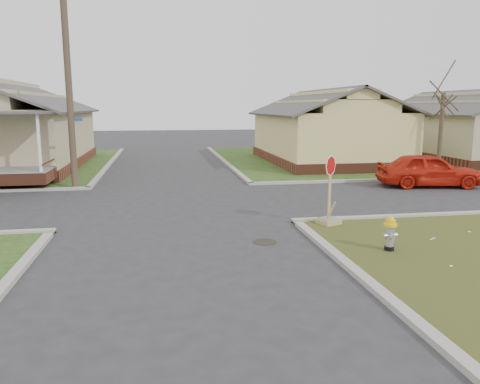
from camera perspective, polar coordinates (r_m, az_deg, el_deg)
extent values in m
plane|color=#2B2B2E|center=(12.75, -7.22, -5.92)|extent=(120.00, 120.00, 0.00)
cube|color=#243F16|center=(37.83, 26.87, 3.92)|extent=(37.00, 19.00, 0.05)
cylinder|color=black|center=(12.55, 3.03, -6.09)|extent=(0.64, 0.64, 0.01)
cube|color=brown|center=(30.75, 10.30, 4.15)|extent=(7.20, 11.20, 0.60)
cube|color=#E9D589|center=(30.62, 10.40, 7.13)|extent=(7.00, 11.00, 2.60)
cube|color=brown|center=(35.43, 25.73, 4.09)|extent=(7.20, 11.20, 0.60)
cube|color=#C2B58C|center=(35.32, 25.93, 6.67)|extent=(7.00, 11.00, 2.60)
cylinder|color=#463528|center=(21.48, -20.16, 12.28)|extent=(0.28, 0.28, 9.00)
cylinder|color=#463528|center=(26.73, 23.26, 6.54)|extent=(0.22, 0.22, 4.20)
cylinder|color=black|center=(12.24, 17.72, -6.53)|extent=(0.24, 0.24, 0.11)
cylinder|color=#ACACB1|center=(12.16, 17.80, -5.16)|extent=(0.21, 0.21, 0.50)
sphere|color=#ACACB1|center=(12.10, 17.86, -4.03)|extent=(0.21, 0.21, 0.21)
cylinder|color=yellow|center=(12.09, 17.88, -3.83)|extent=(0.32, 0.32, 0.06)
cylinder|color=yellow|center=(12.07, 17.90, -3.48)|extent=(0.24, 0.24, 0.11)
sphere|color=yellow|center=(12.05, 17.91, -3.18)|extent=(0.16, 0.16, 0.16)
cube|color=#9D8655|center=(14.48, 10.73, -3.54)|extent=(0.58, 0.58, 0.14)
cube|color=gray|center=(14.46, 10.74, -3.20)|extent=(0.47, 0.47, 0.04)
cube|color=#9D8655|center=(14.28, 10.87, 0.40)|extent=(0.08, 0.04, 1.97)
cylinder|color=#A80B0B|center=(14.13, 11.02, 3.18)|extent=(0.53, 0.23, 0.56)
cylinder|color=white|center=(14.15, 11.00, 3.19)|extent=(0.60, 0.26, 0.64)
imported|color=red|center=(22.63, 22.00, 2.52)|extent=(4.69, 2.56, 1.51)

